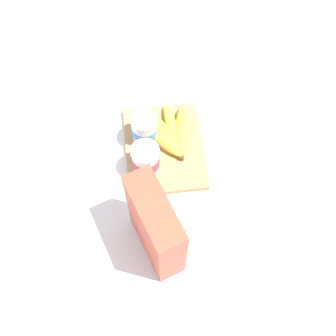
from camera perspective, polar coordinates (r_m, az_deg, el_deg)
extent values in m
plane|color=white|center=(1.15, -0.54, 2.66)|extent=(2.40, 2.40, 0.00)
cube|color=tan|center=(1.14, -0.54, 2.90)|extent=(0.28, 0.22, 0.02)
cube|color=#D85138|center=(0.91, -1.79, -8.51)|extent=(0.19, 0.12, 0.25)
cylinder|color=white|center=(1.06, -3.20, 1.18)|extent=(0.07, 0.07, 0.09)
cylinder|color=#DB384C|center=(1.06, -3.20, 1.18)|extent=(0.07, 0.07, 0.04)
cylinder|color=silver|center=(1.02, -3.33, 2.46)|extent=(0.08, 0.08, 0.00)
cylinder|color=white|center=(1.11, -3.39, 5.60)|extent=(0.07, 0.07, 0.09)
cylinder|color=#5193D1|center=(1.11, -3.39, 5.60)|extent=(0.07, 0.07, 0.03)
cylinder|color=silver|center=(1.07, -3.52, 6.95)|extent=(0.07, 0.07, 0.00)
ellipsoid|color=#DADA42|center=(1.14, 1.98, 5.40)|extent=(0.17, 0.06, 0.04)
ellipsoid|color=#DADA42|center=(1.14, 0.72, 5.48)|extent=(0.18, 0.06, 0.03)
ellipsoid|color=#DADA42|center=(1.13, -0.28, 4.84)|extent=(0.16, 0.10, 0.03)
ellipsoid|color=#DADA42|center=(1.12, -1.27, 4.29)|extent=(0.15, 0.14, 0.04)
cylinder|color=brown|center=(1.10, 1.92, 1.49)|extent=(0.01, 0.01, 0.02)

